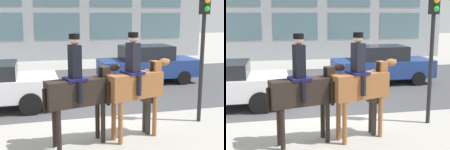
# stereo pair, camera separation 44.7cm
# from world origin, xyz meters

# --- Properties ---
(ground_plane) EXTENTS (80.00, 80.00, 0.00)m
(ground_plane) POSITION_xyz_m (0.00, 0.00, 0.00)
(ground_plane) COLOR #9E9B93
(road_surface) EXTENTS (20.98, 8.50, 0.01)m
(road_surface) POSITION_xyz_m (0.00, 4.75, 0.00)
(road_surface) COLOR #444447
(road_surface) RESTS_ON ground_plane
(mounted_horse_lead) EXTENTS (1.89, 0.79, 2.61)m
(mounted_horse_lead) POSITION_xyz_m (-0.72, -1.33, 1.34)
(mounted_horse_lead) COLOR black
(mounted_horse_lead) RESTS_ON ground_plane
(mounted_horse_companion) EXTENTS (1.81, 0.83, 2.62)m
(mounted_horse_companion) POSITION_xyz_m (0.67, -1.27, 1.40)
(mounted_horse_companion) COLOR brown
(mounted_horse_companion) RESTS_ON ground_plane
(pedestrian_bystander) EXTENTS (0.82, 0.53, 1.69)m
(pedestrian_bystander) POSITION_xyz_m (1.03, -1.06, 0.99)
(pedestrian_bystander) COLOR #332D28
(pedestrian_bystander) RESTS_ON ground_plane
(street_car_far_lane) EXTENTS (4.41, 1.85, 1.68)m
(street_car_far_lane) POSITION_xyz_m (3.28, 4.76, 0.85)
(street_car_far_lane) COLOR navy
(street_car_far_lane) RESTS_ON ground_plane
(traffic_light) EXTENTS (0.24, 0.29, 3.75)m
(traffic_light) POSITION_xyz_m (2.84, -0.57, 2.53)
(traffic_light) COLOR black
(traffic_light) RESTS_ON ground_plane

